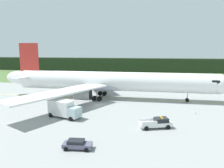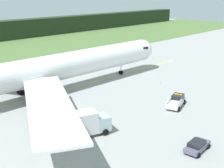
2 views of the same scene
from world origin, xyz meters
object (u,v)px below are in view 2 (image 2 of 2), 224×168
Objects in this scene: airliner at (45,71)px; catering_truck at (83,124)px; staff_car at (197,146)px; ops_pickup_truck at (176,101)px.

airliner is 8.49× the size of catering_truck.
catering_truck is at bearing 117.62° from staff_car.
airliner is 19.14m from catering_truck.
airliner is 10.27× the size of ops_pickup_truck.
ops_pickup_truck is at bearing 41.10° from staff_car.
staff_car is (0.49, -30.91, -3.98)m from airliner.
catering_truck reaches higher than ops_pickup_truck.
staff_car is at bearing -138.90° from ops_pickup_truck.
airliner is at bearing 119.53° from ops_pickup_truck.
catering_truck is at bearing -109.62° from airliner.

